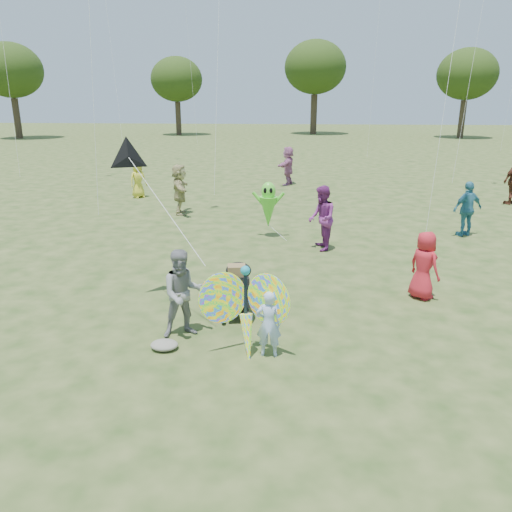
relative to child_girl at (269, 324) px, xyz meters
The scene contains 15 objects.
ground 0.85m from the child_girl, 108.94° to the left, with size 160.00×160.00×0.00m, color #51592B.
child_girl is the anchor object (origin of this frame).
adult_man 1.72m from the child_girl, 158.33° to the left, with size 0.79×0.62×1.63m, color gray.
grey_bag 1.89m from the child_girl, behind, with size 0.48×0.40×0.15m, color gray.
crowd_a 4.26m from the child_girl, 42.28° to the left, with size 0.73×0.47×1.49m, color red.
crowd_c 10.06m from the child_girl, 55.57° to the left, with size 1.01×0.42×1.73m, color teal.
crowd_d 11.28m from the child_girl, 110.84° to the left, with size 1.73×0.55×1.87m, color tan.
crowd_e 6.43m from the child_girl, 80.28° to the left, with size 0.90×0.70×1.85m, color #7C2977.
crowd_g 15.15m from the child_girl, 115.89° to the left, with size 0.76×0.49×1.55m, color gold.
crowd_j 17.65m from the child_girl, 90.63° to the left, with size 1.76×0.56×1.89m, color #B16597.
jogging_stroller 1.74m from the child_girl, 114.58° to the left, with size 0.59×1.09×1.09m.
butterfly_kite 0.43m from the child_girl, behind, with size 1.74×0.75×1.77m.
delta_kite_rig 4.43m from the child_girl, 143.09° to the left, with size 2.24×1.83×2.15m.
alien_kite 7.61m from the child_girl, 93.88° to the left, with size 1.12×0.69×1.74m.
tree_line 46.13m from the child_girl, 85.65° to the left, with size 91.78×33.60×10.79m.
Camera 1 is at (0.67, -8.13, 4.16)m, focal length 35.00 mm.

